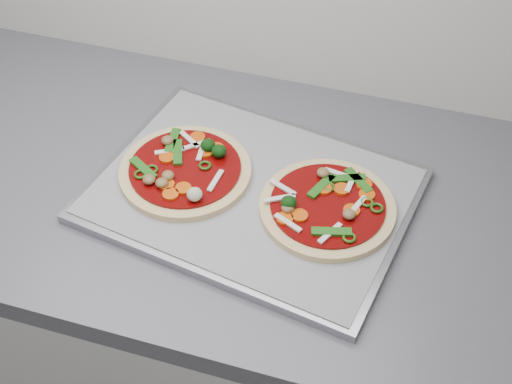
# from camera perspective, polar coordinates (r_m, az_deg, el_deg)

# --- Properties ---
(base_cabinet) EXTENTS (3.60, 0.60, 0.86)m
(base_cabinet) POSITION_cam_1_polar(r_m,az_deg,el_deg) (1.58, -11.25, -9.70)
(base_cabinet) COLOR silver
(base_cabinet) RESTS_ON ground
(countertop) EXTENTS (3.60, 0.60, 0.04)m
(countertop) POSITION_cam_1_polar(r_m,az_deg,el_deg) (1.24, -14.17, 2.24)
(countertop) COLOR #5C5C63
(countertop) RESTS_ON base_cabinet
(baking_tray) EXTENTS (0.53, 0.43, 0.02)m
(baking_tray) POSITION_cam_1_polar(r_m,az_deg,el_deg) (1.11, -0.34, -0.20)
(baking_tray) COLOR #939398
(baking_tray) RESTS_ON countertop
(parchment) EXTENTS (0.51, 0.41, 0.00)m
(parchment) POSITION_cam_1_polar(r_m,az_deg,el_deg) (1.10, -0.34, 0.11)
(parchment) COLOR gray
(parchment) RESTS_ON baking_tray
(pizza_left) EXTENTS (0.22, 0.22, 0.04)m
(pizza_left) POSITION_cam_1_polar(r_m,az_deg,el_deg) (1.13, -5.68, 1.80)
(pizza_left) COLOR #E0B87F
(pizza_left) RESTS_ON parchment
(pizza_right) EXTENTS (0.27, 0.27, 0.03)m
(pizza_right) POSITION_cam_1_polar(r_m,az_deg,el_deg) (1.07, 5.72, -1.15)
(pizza_right) COLOR #E0B87F
(pizza_right) RESTS_ON parchment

